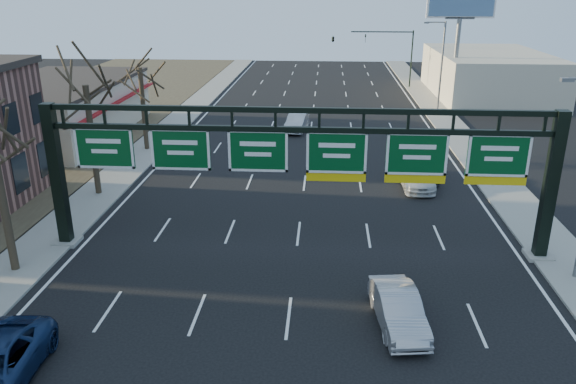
{
  "coord_description": "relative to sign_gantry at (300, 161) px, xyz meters",
  "views": [
    {
      "loc": [
        1.27,
        -17.04,
        12.45
      ],
      "look_at": [
        -0.4,
        7.67,
        3.2
      ],
      "focal_mm": 35.0,
      "sensor_mm": 36.0,
      "label": 1
    }
  ],
  "objects": [
    {
      "name": "ground",
      "position": [
        -0.16,
        -8.0,
        -4.63
      ],
      "size": [
        160.0,
        160.0,
        0.0
      ],
      "primitive_type": "plane",
      "color": "black",
      "rests_on": "ground"
    },
    {
      "name": "sidewalk_left",
      "position": [
        -12.96,
        12.0,
        -4.57
      ],
      "size": [
        3.0,
        120.0,
        0.12
      ],
      "primitive_type": "cube",
      "color": "gray",
      "rests_on": "ground"
    },
    {
      "name": "sidewalk_right",
      "position": [
        12.64,
        12.0,
        -4.57
      ],
      "size": [
        3.0,
        120.0,
        0.12
      ],
      "primitive_type": "cube",
      "color": "gray",
      "rests_on": "ground"
    },
    {
      "name": "lane_markings",
      "position": [
        -0.16,
        12.0,
        -4.62
      ],
      "size": [
        21.6,
        120.0,
        0.01
      ],
      "primitive_type": "cube",
      "color": "white",
      "rests_on": "ground"
    },
    {
      "name": "sign_gantry",
      "position": [
        0.0,
        0.0,
        0.0
      ],
      "size": [
        24.6,
        1.2,
        7.2
      ],
      "color": "black",
      "rests_on": "ground"
    },
    {
      "name": "cream_strip",
      "position": [
        -21.64,
        21.0,
        -2.27
      ],
      "size": [
        10.9,
        18.4,
        4.7
      ],
      "color": "beige",
      "rests_on": "ground"
    },
    {
      "name": "building_right_distant",
      "position": [
        19.84,
        42.0,
        -2.13
      ],
      "size": [
        12.0,
        20.0,
        5.0
      ],
      "primitive_type": "cube",
      "color": "beige",
      "rests_on": "ground"
    },
    {
      "name": "tree_mid",
      "position": [
        -12.96,
        7.0,
        3.23
      ],
      "size": [
        3.6,
        3.6,
        9.24
      ],
      "color": "#2E241A",
      "rests_on": "sidewalk_left"
    },
    {
      "name": "tree_far",
      "position": [
        -12.96,
        17.0,
        2.86
      ],
      "size": [
        3.6,
        3.6,
        8.86
      ],
      "color": "#2E241A",
      "rests_on": "sidewalk_left"
    },
    {
      "name": "streetlight_far",
      "position": [
        12.31,
        32.0,
        0.45
      ],
      "size": [
        2.15,
        0.22,
        9.0
      ],
      "color": "slate",
      "rests_on": "sidewalk_right"
    },
    {
      "name": "billboard_right",
      "position": [
        14.84,
        36.98,
        4.43
      ],
      "size": [
        7.0,
        0.5,
        12.0
      ],
      "color": "slate",
      "rests_on": "ground"
    },
    {
      "name": "traffic_signal_mast",
      "position": [
        5.53,
        47.0,
        0.87
      ],
      "size": [
        10.16,
        0.54,
        7.0
      ],
      "color": "black",
      "rests_on": "ground"
    },
    {
      "name": "car_silver_sedan",
      "position": [
        4.07,
        -6.25,
        -3.91
      ],
      "size": [
        2.09,
        4.55,
        1.44
      ],
      "primitive_type": "imported",
      "rotation": [
        0.0,
        0.0,
        0.13
      ],
      "color": "#A4A4A9",
      "rests_on": "ground"
    },
    {
      "name": "car_white_wagon",
      "position": [
        7.02,
        9.79,
        -3.94
      ],
      "size": [
        2.21,
        4.84,
        1.37
      ],
      "primitive_type": "imported",
      "rotation": [
        0.0,
        0.0,
        0.06
      ],
      "color": "silver",
      "rests_on": "ground"
    },
    {
      "name": "car_grey_far",
      "position": [
        7.84,
        11.3,
        -3.95
      ],
      "size": [
        1.62,
        3.98,
        1.35
      ],
      "primitive_type": "imported",
      "rotation": [
        0.0,
        0.0,
        -0.01
      ],
      "color": "#414447",
      "rests_on": "ground"
    },
    {
      "name": "car_silver_distant",
      "position": [
        -1.42,
        23.95,
        -3.89
      ],
      "size": [
        2.15,
        4.67,
        1.48
      ],
      "primitive_type": "imported",
      "rotation": [
        0.0,
        0.0,
        -0.13
      ],
      "color": "#B5B5BA",
      "rests_on": "ground"
    }
  ]
}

